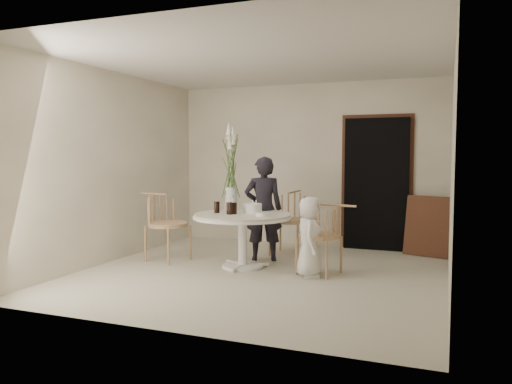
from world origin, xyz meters
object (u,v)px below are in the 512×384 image
(flower_vase, at_px, (231,168))
(girl, at_px, (263,209))
(birthday_cake, at_px, (252,208))
(chair_right, at_px, (328,229))
(boy, at_px, (310,237))
(chair_left, at_px, (161,216))
(table, at_px, (243,222))
(chair_far, at_px, (292,213))

(flower_vase, bearing_deg, girl, 12.63)
(birthday_cake, relative_size, flower_vase, 0.20)
(chair_right, distance_m, boy, 0.27)
(chair_left, distance_m, flower_vase, 1.24)
(chair_right, distance_m, girl, 1.21)
(boy, relative_size, birthday_cake, 3.90)
(table, distance_m, girl, 0.55)
(girl, bearing_deg, birthday_cake, 62.60)
(girl, bearing_deg, boy, 117.49)
(chair_far, xyz_separation_m, flower_vase, (-0.67, -0.79, 0.71))
(chair_far, relative_size, boy, 0.96)
(chair_right, bearing_deg, chair_left, -78.16)
(chair_far, xyz_separation_m, boy, (0.65, -1.39, -0.12))
(boy, bearing_deg, table, 65.34)
(chair_left, bearing_deg, flower_vase, -54.95)
(chair_left, bearing_deg, chair_right, -78.19)
(table, distance_m, flower_vase, 0.90)
(table, relative_size, boy, 1.33)
(birthday_cake, xyz_separation_m, flower_vase, (-0.43, 0.27, 0.54))
(birthday_cake, height_order, flower_vase, flower_vase)
(chair_right, relative_size, chair_left, 0.94)
(chair_far, distance_m, girl, 0.73)
(chair_far, height_order, birthday_cake, chair_far)
(chair_far, height_order, chair_right, chair_far)
(chair_right, relative_size, flower_vase, 0.72)
(table, xyz_separation_m, chair_far, (0.32, 1.21, 0.01))
(boy, relative_size, flower_vase, 0.79)
(birthday_cake, bearing_deg, girl, 86.34)
(table, height_order, chair_right, chair_right)
(chair_right, bearing_deg, flower_vase, -92.81)
(chair_right, bearing_deg, table, -77.55)
(table, bearing_deg, chair_left, 178.25)
(table, xyz_separation_m, flower_vase, (-0.35, 0.42, 0.72))
(birthday_cake, bearing_deg, table, -117.43)
(birthday_cake, bearing_deg, flower_vase, 148.55)
(girl, distance_m, flower_vase, 0.75)
(chair_right, xyz_separation_m, chair_left, (-2.47, 0.05, 0.04))
(boy, bearing_deg, chair_far, 10.76)
(chair_far, distance_m, flower_vase, 1.26)
(chair_far, relative_size, chair_right, 1.05)
(birthday_cake, bearing_deg, chair_far, 77.20)
(chair_far, xyz_separation_m, chair_right, (0.85, -1.22, -0.03))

